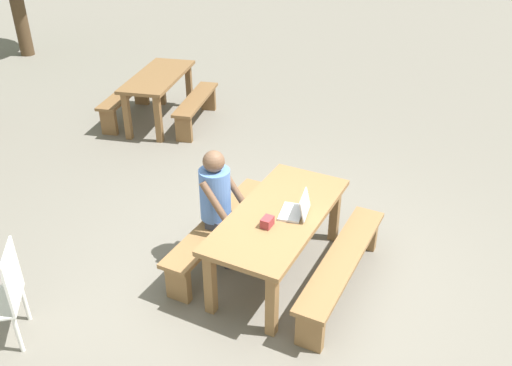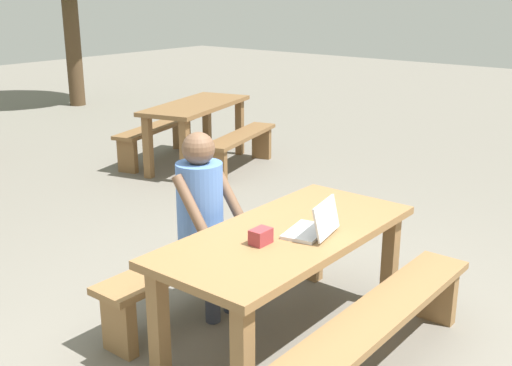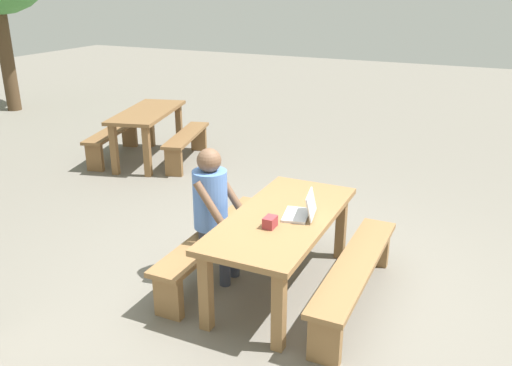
% 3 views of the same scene
% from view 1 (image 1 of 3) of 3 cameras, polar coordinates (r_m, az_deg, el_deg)
% --- Properties ---
extents(ground_plane, '(30.00, 30.00, 0.00)m').
position_cam_1_polar(ground_plane, '(5.57, 2.27, -9.21)').
color(ground_plane, slate).
extents(picnic_table_front, '(1.77, 0.81, 0.71)m').
position_cam_1_polar(picnic_table_front, '(5.21, 2.40, -4.08)').
color(picnic_table_front, olive).
rests_on(picnic_table_front, ground).
extents(bench_near, '(1.77, 0.30, 0.42)m').
position_cam_1_polar(bench_near, '(5.20, 9.02, -8.48)').
color(bench_near, olive).
rests_on(bench_near, ground).
extents(bench_far, '(1.77, 0.30, 0.42)m').
position_cam_1_polar(bench_far, '(5.62, -3.79, -4.75)').
color(bench_far, olive).
rests_on(bench_far, ground).
extents(laptop, '(0.35, 0.31, 0.22)m').
position_cam_1_polar(laptop, '(5.10, 4.31, -2.77)').
color(laptop, silver).
rests_on(laptop, picnic_table_front).
extents(small_pouch, '(0.13, 0.09, 0.09)m').
position_cam_1_polar(small_pouch, '(4.93, 1.19, -4.12)').
color(small_pouch, '#993338').
rests_on(small_pouch, picnic_table_front).
extents(person_seated, '(0.42, 0.41, 1.24)m').
position_cam_1_polar(person_seated, '(5.34, -3.97, -1.69)').
color(person_seated, '#333847').
rests_on(person_seated, ground).
extents(plastic_chair, '(0.62, 0.62, 0.90)m').
position_cam_1_polar(plastic_chair, '(5.06, -25.11, -10.64)').
color(plastic_chair, white).
rests_on(plastic_chair, ground).
extents(picnic_table_mid, '(1.74, 1.07, 0.77)m').
position_cam_1_polar(picnic_table_mid, '(8.68, -10.20, 10.25)').
color(picnic_table_mid, brown).
rests_on(picnic_table_mid, ground).
extents(bench_mid_south, '(1.48, 0.66, 0.45)m').
position_cam_1_polar(bench_mid_south, '(8.59, -6.28, 8.13)').
color(bench_mid_south, brown).
rests_on(bench_mid_south, ground).
extents(bench_mid_north, '(1.48, 0.66, 0.45)m').
position_cam_1_polar(bench_mid_north, '(9.02, -13.58, 8.55)').
color(bench_mid_north, brown).
rests_on(bench_mid_north, ground).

